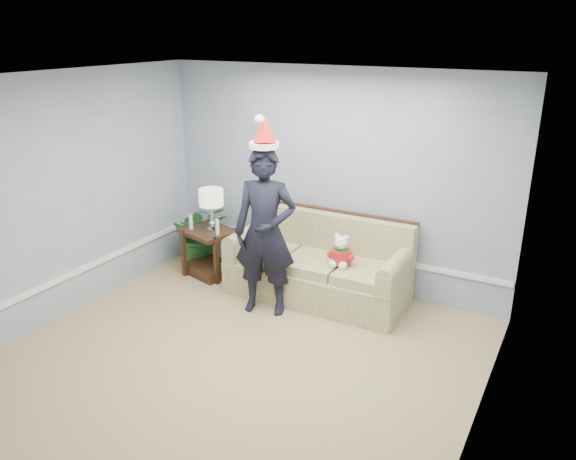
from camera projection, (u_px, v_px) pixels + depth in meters
The scene contains 10 objects.
room_shell at pixel (208, 245), 4.81m from camera, with size 4.54×5.04×2.74m.
wainscot_trim at pixel (191, 266), 6.62m from camera, with size 4.49×4.99×0.06m.
sofa at pixel (319, 268), 6.80m from camera, with size 2.16×0.95×1.01m.
side_table at pixel (210, 257), 7.42m from camera, with size 0.77×0.70×0.63m.
table_lamp at pixel (211, 199), 7.11m from camera, with size 0.31×0.31×0.56m.
candle_pair at pixel (204, 225), 7.18m from camera, with size 0.47×0.05×0.20m.
houseplant at pixel (201, 233), 7.78m from camera, with size 0.75×0.65×0.84m, color #23612A.
man at pixel (265, 232), 6.23m from camera, with size 0.70×0.46×1.92m, color black.
santa_hat at pixel (265, 133), 5.87m from camera, with size 0.43×0.45×0.37m.
teddy_bear at pixel (341, 254), 6.40m from camera, with size 0.25×0.28×0.39m.
Camera 1 is at (2.76, -3.58, 3.12)m, focal length 35.00 mm.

